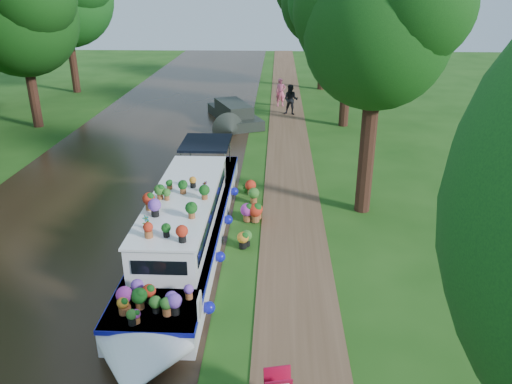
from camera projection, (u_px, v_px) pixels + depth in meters
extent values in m
plane|color=#1A4711|center=(257.00, 247.00, 16.02)|extent=(100.00, 100.00, 0.00)
cube|color=black|center=(73.00, 243.00, 16.26)|extent=(10.00, 100.00, 0.02)
cube|color=brown|center=(294.00, 247.00, 15.96)|extent=(2.20, 100.00, 0.03)
cube|color=white|center=(190.00, 225.00, 16.60)|extent=(2.20, 12.00, 0.75)
cube|color=#101396|center=(190.00, 216.00, 16.48)|extent=(2.24, 12.04, 0.12)
cube|color=white|center=(184.00, 211.00, 15.51)|extent=(1.80, 7.00, 1.05)
cube|color=white|center=(183.00, 194.00, 15.30)|extent=(1.90, 7.10, 0.06)
cube|color=black|center=(213.00, 209.00, 15.45)|extent=(0.03, 6.40, 0.38)
cube|color=black|center=(155.00, 208.00, 15.52)|extent=(0.03, 6.40, 0.38)
cube|color=black|center=(206.00, 143.00, 19.97)|extent=(1.90, 2.40, 0.10)
cube|color=white|center=(199.00, 306.00, 11.32)|extent=(0.04, 0.45, 0.55)
imported|color=#124416|center=(146.00, 222.00, 13.01)|extent=(0.23, 0.24, 0.38)
imported|color=#124416|center=(205.00, 187.00, 15.32)|extent=(0.27, 0.27, 0.34)
cylinder|color=black|center=(367.00, 152.00, 17.74)|extent=(0.56, 0.56, 4.55)
sphere|color=#0C330D|center=(377.00, 36.00, 16.21)|extent=(4.80, 4.80, 4.80)
sphere|color=#0C330D|center=(416.00, 6.00, 15.14)|extent=(3.60, 3.60, 3.60)
sphere|color=#0C330D|center=(350.00, 11.00, 16.74)|extent=(3.84, 3.84, 3.84)
cylinder|color=black|center=(345.00, 93.00, 28.90)|extent=(0.56, 0.56, 3.85)
sphere|color=#124416|center=(350.00, 20.00, 27.34)|extent=(6.00, 6.00, 6.00)
sphere|color=#124416|center=(330.00, 2.00, 28.00)|extent=(4.80, 4.80, 4.80)
cylinder|color=black|center=(322.00, 62.00, 38.98)|extent=(0.56, 0.56, 4.20)
sphere|color=#0C330D|center=(325.00, 2.00, 37.28)|extent=(6.60, 6.60, 6.60)
cylinder|color=black|center=(33.00, 94.00, 28.71)|extent=(0.56, 0.56, 3.85)
sphere|color=#0C330D|center=(20.00, 19.00, 27.13)|extent=(6.20, 6.20, 6.20)
sphere|color=#0C330D|center=(8.00, 0.00, 27.81)|extent=(4.96, 4.96, 4.96)
cylinder|color=black|center=(73.00, 63.00, 37.88)|extent=(0.56, 0.56, 4.38)
cube|color=black|center=(234.00, 116.00, 30.50)|extent=(3.90, 5.94, 0.57)
cube|color=black|center=(234.00, 108.00, 29.83)|extent=(2.62, 3.61, 0.66)
imported|color=pink|center=(281.00, 92.00, 33.87)|extent=(0.75, 0.56, 1.87)
imported|color=black|center=(291.00, 100.00, 31.62)|extent=(1.06, 0.91, 1.91)
imported|color=#256F21|center=(247.00, 187.00, 20.17)|extent=(0.41, 0.36, 0.44)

